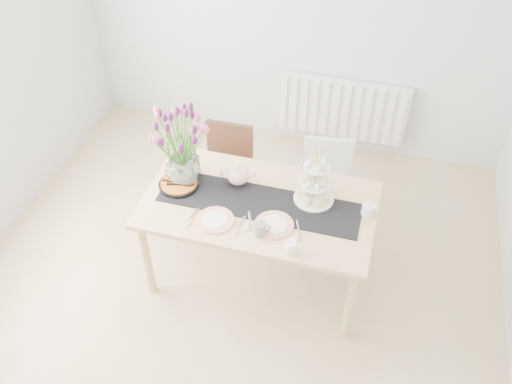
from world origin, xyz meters
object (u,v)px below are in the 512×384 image
(teapot, at_px, (238,175))
(tart_tin, at_px, (179,184))
(dining_table, at_px, (259,211))
(mug_grey, at_px, (260,229))
(chair_white, at_px, (326,180))
(chair_brown, at_px, (227,164))
(tulip_vase, at_px, (180,139))
(plate_left, at_px, (215,220))
(cake_stand, at_px, (315,187))
(plate_right, at_px, (274,225))
(cream_jug, at_px, (368,210))
(mug_white, at_px, (291,247))
(radiator, at_px, (343,109))

(teapot, relative_size, tart_tin, 0.87)
(dining_table, xyz_separation_m, mug_grey, (0.08, -0.28, 0.12))
(chair_white, distance_m, teapot, 0.86)
(chair_brown, relative_size, tulip_vase, 1.16)
(mug_grey, distance_m, plate_left, 0.32)
(dining_table, relative_size, tart_tin, 5.54)
(plate_left, bearing_deg, cake_stand, 32.70)
(mug_grey, distance_m, plate_right, 0.13)
(cake_stand, relative_size, mug_grey, 4.29)
(dining_table, distance_m, cream_jug, 0.75)
(tulip_vase, xyz_separation_m, mug_white, (0.89, -0.45, -0.33))
(cake_stand, height_order, mug_white, cake_stand)
(cream_jug, bearing_deg, teapot, 164.23)
(tart_tin, bearing_deg, cake_stand, 7.15)
(mug_white, bearing_deg, radiator, 87.02)
(teapot, bearing_deg, chair_brown, 114.38)
(dining_table, bearing_deg, tart_tin, 178.75)
(teapot, relative_size, cream_jug, 2.72)
(plate_left, bearing_deg, mug_grey, -6.56)
(cake_stand, relative_size, cream_jug, 4.42)
(tart_tin, bearing_deg, chair_white, 35.20)
(cake_stand, bearing_deg, plate_right, -122.54)
(chair_brown, bearing_deg, mug_grey, -60.95)
(tulip_vase, bearing_deg, teapot, 11.06)
(radiator, distance_m, tulip_vase, 2.02)
(radiator, bearing_deg, cream_jug, -76.55)
(radiator, relative_size, chair_white, 1.50)
(radiator, distance_m, mug_white, 2.16)
(chair_brown, height_order, mug_white, mug_white)
(radiator, xyz_separation_m, mug_white, (-0.03, -2.13, 0.35))
(chair_brown, xyz_separation_m, tulip_vase, (-0.11, -0.60, 0.67))
(cake_stand, distance_m, plate_left, 0.71)
(mug_grey, xyz_separation_m, mug_white, (0.23, -0.09, -0.00))
(tart_tin, height_order, plate_right, tart_tin)
(mug_white, bearing_deg, chair_brown, 124.13)
(radiator, height_order, cream_jug, cream_jug)
(tulip_vase, height_order, cake_stand, tulip_vase)
(dining_table, xyz_separation_m, cake_stand, (0.36, 0.13, 0.19))
(mug_grey, bearing_deg, plate_left, 149.25)
(chair_brown, relative_size, teapot, 3.14)
(cake_stand, xyz_separation_m, cream_jug, (0.38, -0.05, -0.07))
(cream_jug, relative_size, mug_white, 1.03)
(plate_left, bearing_deg, tulip_vase, 136.75)
(cream_jug, height_order, plate_left, cream_jug)
(chair_brown, distance_m, cream_jug, 1.38)
(chair_brown, bearing_deg, tulip_vase, -101.50)
(cream_jug, relative_size, mug_grey, 0.97)
(dining_table, bearing_deg, teapot, 142.32)
(plate_left, bearing_deg, teapot, 84.50)
(teapot, height_order, tart_tin, teapot)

